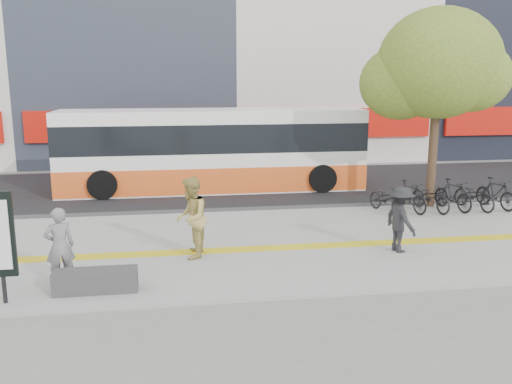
{
  "coord_description": "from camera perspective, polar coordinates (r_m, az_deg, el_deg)",
  "views": [
    {
      "loc": [
        -1.03,
        -11.66,
        4.22
      ],
      "look_at": [
        1.06,
        2.0,
        1.29
      ],
      "focal_mm": 38.48,
      "sensor_mm": 36.0,
      "label": 1
    }
  ],
  "objects": [
    {
      "name": "bicycle_row",
      "position": [
        18.08,
        18.7,
        -0.39
      ],
      "size": [
        4.56,
        1.77,
        0.98
      ],
      "color": "black",
      "rests_on": "sidewalk"
    },
    {
      "name": "sidewalk",
      "position": [
        13.84,
        -4.04,
        -5.62
      ],
      "size": [
        40.0,
        7.0,
        0.08
      ],
      "primitive_type": "cube",
      "color": "gray",
      "rests_on": "ground"
    },
    {
      "name": "seated_woman",
      "position": [
        11.73,
        -19.73,
        -5.31
      ],
      "size": [
        0.67,
        0.55,
        1.59
      ],
      "primitive_type": "imported",
      "rotation": [
        0.0,
        0.0,
        3.48
      ],
      "color": "black",
      "rests_on": "sidewalk"
    },
    {
      "name": "street_tree",
      "position": [
        18.41,
        18.21,
        12.31
      ],
      "size": [
        4.4,
        3.8,
        6.31
      ],
      "color": "#342417",
      "rests_on": "sidewalk"
    },
    {
      "name": "pedestrian_tan",
      "position": [
        12.7,
        -6.77,
        -2.66
      ],
      "size": [
        0.85,
        1.02,
        1.89
      ],
      "primitive_type": "imported",
      "rotation": [
        0.0,
        0.0,
        -1.73
      ],
      "color": "tan",
      "rests_on": "sidewalk"
    },
    {
      "name": "street",
      "position": [
        21.1,
        -5.73,
        0.47
      ],
      "size": [
        40.0,
        8.0,
        0.06
      ],
      "primitive_type": "cube",
      "color": "black",
      "rests_on": "ground"
    },
    {
      "name": "curb",
      "position": [
        17.2,
        -5.01,
        -2.03
      ],
      "size": [
        40.0,
        0.25,
        0.14
      ],
      "primitive_type": "cube",
      "color": "#363638",
      "rests_on": "ground"
    },
    {
      "name": "ground",
      "position": [
        12.44,
        -3.46,
        -7.87
      ],
      "size": [
        120.0,
        120.0,
        0.0
      ],
      "primitive_type": "plane",
      "color": "slate",
      "rests_on": "ground"
    },
    {
      "name": "pedestrian_dark",
      "position": [
        13.52,
        14.81,
        -2.75
      ],
      "size": [
        0.8,
        1.13,
        1.59
      ],
      "primitive_type": "imported",
      "rotation": [
        0.0,
        0.0,
        1.79
      ],
      "color": "black",
      "rests_on": "sidewalk"
    },
    {
      "name": "tactile_strip",
      "position": [
        13.35,
        -3.86,
        -6.08
      ],
      "size": [
        40.0,
        0.45,
        0.01
      ],
      "primitive_type": "cube",
      "color": "yellow",
      "rests_on": "sidewalk"
    },
    {
      "name": "bus",
      "position": [
        20.4,
        -4.52,
        4.15
      ],
      "size": [
        11.12,
        2.64,
        2.96
      ],
      "color": "white",
      "rests_on": "street"
    },
    {
      "name": "bench",
      "position": [
        11.27,
        -16.33,
        -8.84
      ],
      "size": [
        1.6,
        0.45,
        0.45
      ],
      "primitive_type": "cube",
      "color": "#363638",
      "rests_on": "sidewalk"
    }
  ]
}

